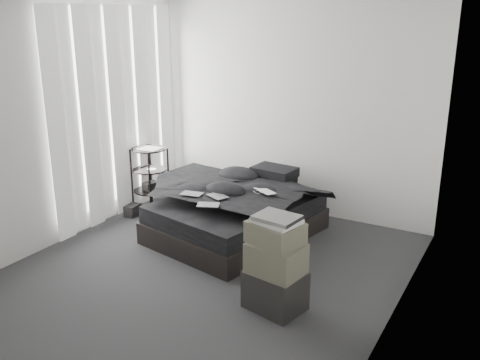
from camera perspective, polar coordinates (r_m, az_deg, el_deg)
The scene contains 23 objects.
floor at distance 5.27m, azimuth -4.33°, elevation -10.13°, with size 3.60×4.20×0.01m, color #2D2D30.
wall_back at distance 6.61m, azimuth 5.58°, elevation 7.56°, with size 3.60×0.01×2.60m, color silver.
wall_left at distance 5.98m, azimuth -19.25°, elevation 5.57°, with size 0.01×4.20×2.60m, color silver.
wall_right at distance 4.11m, azimuth 16.65°, elevation 0.60°, with size 0.01×4.20×2.60m, color silver.
window_left at distance 6.57m, azimuth -13.34°, elevation 7.55°, with size 0.02×2.00×2.30m, color white.
curtain_left at distance 6.55m, azimuth -12.97°, elevation 6.92°, with size 0.06×2.12×2.48m, color white.
bed at distance 6.09m, azimuth -0.41°, elevation -4.86°, with size 1.34×1.77×0.24m, color black.
mattress at distance 6.01m, azimuth -0.41°, elevation -2.96°, with size 1.29×1.72×0.19m, color black.
duvet at distance 5.91m, azimuth -0.69°, elevation -1.27°, with size 1.31×1.52×0.21m, color black.
pillow_lower at distance 6.48m, azimuth 3.34°, elevation 0.04°, with size 0.53×0.36×0.12m, color black.
pillow_upper at distance 6.40m, azimuth 3.69°, elevation 0.89°, with size 0.50×0.34×0.11m, color black.
laptop at distance 5.73m, azimuth 2.32°, elevation -0.68°, with size 0.28×0.18×0.02m, color silver.
comic_a at distance 5.72m, azimuth -5.18°, elevation -0.86°, with size 0.22×0.15×0.01m, color black.
comic_b at distance 5.63m, azimuth -2.41°, elevation -1.04°, with size 0.22×0.15×0.01m, color black.
comic_c at distance 5.38m, azimuth -3.43°, elevation -1.91°, with size 0.22×0.15×0.01m, color black.
side_stand at distance 6.90m, azimuth -9.56°, elevation 0.10°, with size 0.43×0.43×0.79m, color black.
papers at distance 6.78m, azimuth -9.73°, elevation 3.32°, with size 0.31×0.23×0.02m, color white.
floor_books at distance 6.81m, azimuth -11.39°, elevation -3.18°, with size 0.14×0.20×0.14m, color black.
box_lower at distance 4.67m, azimuth 3.77°, elevation -11.63°, with size 0.47×0.37×0.35m, color black.
box_mid at distance 4.51m, azimuth 3.87°, elevation -8.35°, with size 0.44×0.35×0.26m, color #5A5747.
box_upper at distance 4.44m, azimuth 3.80°, elevation -5.63°, with size 0.42×0.34×0.18m, color #5A5747.
art_book_white at distance 4.39m, azimuth 3.93°, elevation -4.36°, with size 0.36×0.28×0.04m, color silver.
art_book_snake at distance 4.36m, azimuth 3.96°, elevation -4.02°, with size 0.35×0.27×0.03m, color silver.
Camera 1 is at (2.62, -3.86, 2.46)m, focal length 40.00 mm.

